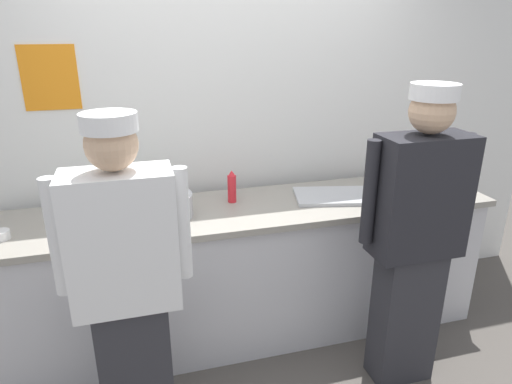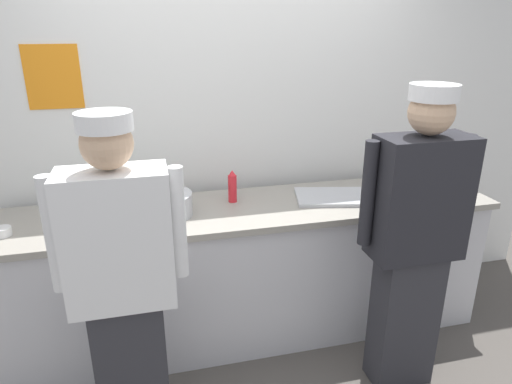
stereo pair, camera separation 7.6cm
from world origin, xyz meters
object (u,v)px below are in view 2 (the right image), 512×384
object	(u,v)px
ramekin_red_sauce	(2,231)
ramekin_orange_sauce	(69,227)
plate_stack_front	(384,189)
mixing_bowl_steel	(164,205)
squeeze_bottle_spare	(415,178)
squeeze_bottle_secondary	(122,190)
chef_center	(414,237)
sheet_tray	(334,197)
squeeze_bottle_primary	(232,187)
ramekin_yellow_sauce	(72,209)
chef_near_left	(123,282)

from	to	relation	value
ramekin_red_sauce	ramekin_orange_sauce	world-z (taller)	ramekin_red_sauce
plate_stack_front	ramekin_red_sauce	distance (m)	2.33
mixing_bowl_steel	squeeze_bottle_spare	world-z (taller)	squeeze_bottle_spare
squeeze_bottle_secondary	ramekin_orange_sauce	size ratio (longest dim) A/B	2.02
chef_center	sheet_tray	size ratio (longest dim) A/B	3.53
squeeze_bottle_primary	ramekin_yellow_sauce	size ratio (longest dim) A/B	2.19
ramekin_red_sauce	chef_near_left	bearing A→B (deg)	-42.81
plate_stack_front	squeeze_bottle_secondary	bearing A→B (deg)	173.99
ramekin_orange_sauce	squeeze_bottle_primary	bearing A→B (deg)	12.61
chef_near_left	ramekin_orange_sauce	bearing A→B (deg)	117.67
squeeze_bottle_secondary	ramekin_red_sauce	xyz separation A→B (m)	(-0.62, -0.30, -0.07)
mixing_bowl_steel	squeeze_bottle_secondary	distance (m)	0.33
squeeze_bottle_spare	squeeze_bottle_secondary	bearing A→B (deg)	174.34
squeeze_bottle_spare	ramekin_red_sauce	bearing A→B (deg)	-177.52
plate_stack_front	sheet_tray	bearing A→B (deg)	-174.85
squeeze_bottle_primary	squeeze_bottle_secondary	bearing A→B (deg)	171.17
plate_stack_front	squeeze_bottle_spare	world-z (taller)	squeeze_bottle_spare
squeeze_bottle_secondary	squeeze_bottle_spare	size ratio (longest dim) A/B	1.12
chef_near_left	chef_center	bearing A→B (deg)	1.26
chef_near_left	plate_stack_front	world-z (taller)	chef_near_left
chef_near_left	mixing_bowl_steel	world-z (taller)	chef_near_left
chef_near_left	ramekin_red_sauce	size ratio (longest dim) A/B	17.80
mixing_bowl_steel	ramekin_orange_sauce	bearing A→B (deg)	-169.48
mixing_bowl_steel	squeeze_bottle_spare	bearing A→B (deg)	1.08
mixing_bowl_steel	squeeze_bottle_spare	size ratio (longest dim) A/B	1.83
chef_near_left	squeeze_bottle_primary	size ratio (longest dim) A/B	7.90
squeeze_bottle_secondary	chef_near_left	bearing A→B (deg)	-88.94
chef_center	mixing_bowl_steel	xyz separation A→B (m)	(-1.27, 0.63, 0.06)
sheet_tray	squeeze_bottle_secondary	world-z (taller)	squeeze_bottle_secondary
plate_stack_front	squeeze_bottle_primary	size ratio (longest dim) A/B	0.98
squeeze_bottle_secondary	plate_stack_front	bearing A→B (deg)	-6.01
plate_stack_front	ramekin_yellow_sauce	world-z (taller)	plate_stack_front
ramekin_orange_sauce	chef_near_left	bearing A→B (deg)	-62.33
plate_stack_front	mixing_bowl_steel	bearing A→B (deg)	-178.33
plate_stack_front	squeeze_bottle_secondary	xyz separation A→B (m)	(-1.71, 0.18, 0.07)
mixing_bowl_steel	squeeze_bottle_secondary	world-z (taller)	squeeze_bottle_secondary
chef_center	squeeze_bottle_secondary	distance (m)	1.75
chef_near_left	sheet_tray	world-z (taller)	chef_near_left
squeeze_bottle_secondary	ramekin_yellow_sauce	distance (m)	0.31
chef_center	sheet_tray	world-z (taller)	chef_center
squeeze_bottle_primary	ramekin_red_sauce	size ratio (longest dim) A/B	2.25
plate_stack_front	chef_center	bearing A→B (deg)	-105.82
plate_stack_front	squeeze_bottle_primary	distance (m)	1.04
squeeze_bottle_spare	ramekin_orange_sauce	bearing A→B (deg)	-176.64
ramekin_orange_sauce	squeeze_bottle_spare	bearing A→B (deg)	3.36
chef_center	sheet_tray	bearing A→B (deg)	106.24
chef_near_left	ramekin_yellow_sauce	world-z (taller)	chef_near_left
chef_center	mixing_bowl_steel	bearing A→B (deg)	153.53
squeeze_bottle_primary	squeeze_bottle_spare	distance (m)	1.25
chef_center	ramekin_yellow_sauce	size ratio (longest dim) A/B	17.94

